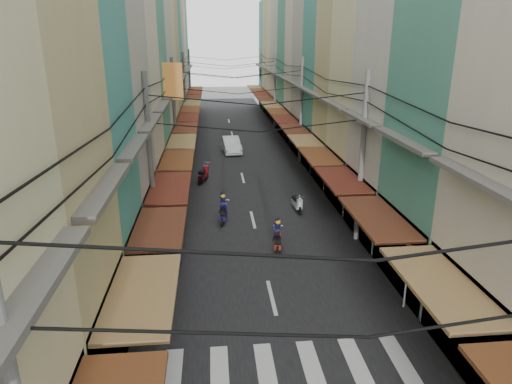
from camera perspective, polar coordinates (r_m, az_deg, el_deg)
ground at (r=19.80m, az=1.21°, el=-10.03°), size 160.00×160.00×0.00m
road at (r=38.50m, az=-2.30°, el=4.34°), size 10.00×80.00×0.02m
sidewalk_left at (r=38.68m, az=-11.98°, el=4.05°), size 3.00×80.00×0.06m
sidewalk_right at (r=39.39m, az=7.21°, el=4.57°), size 3.00×80.00×0.06m
crosswalk at (r=14.85m, az=4.13°, el=-21.04°), size 7.55×2.40×0.01m
building_row_left at (r=34.31m, az=-16.21°, el=18.40°), size 7.80×67.67×23.70m
building_row_right at (r=35.16m, az=11.54°, el=18.13°), size 7.80×68.98×22.59m
utility_poles at (r=32.46m, az=-1.92°, el=13.48°), size 10.20×66.13×8.20m
white_car at (r=40.41m, az=-3.12°, el=5.00°), size 4.88×2.29×1.67m
bicycle at (r=24.11m, az=17.61°, el=-5.50°), size 1.71×0.67×1.17m
moving_scooters at (r=23.67m, az=-3.87°, el=-3.67°), size 6.90×15.25×1.93m
parked_scooters at (r=16.77m, az=18.63°, el=-15.07°), size 13.00×15.49×0.98m
pedestrians at (r=20.44m, az=-10.91°, el=-6.12°), size 13.18×21.62×2.25m
market_umbrella at (r=17.04m, az=21.93°, el=-8.71°), size 2.22×2.22×2.34m
traffic_sign at (r=17.41m, az=18.52°, el=-7.97°), size 0.10×0.60×2.75m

